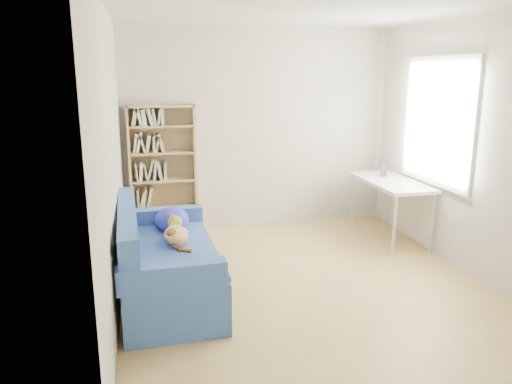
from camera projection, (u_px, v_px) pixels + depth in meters
ground at (304, 283)px, 4.94m from camera, size 4.00×4.00×0.00m
room_shell at (317, 117)px, 4.61m from camera, size 3.54×4.04×2.62m
sofa at (164, 262)px, 4.59m from camera, size 0.90×1.78×0.87m
bookshelf at (163, 176)px, 6.25m from camera, size 0.82×0.26×1.65m
desk at (391, 186)px, 6.08m from camera, size 0.57×1.25×0.75m
pen_cup at (383, 172)px, 6.29m from camera, size 0.08×0.08×0.16m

